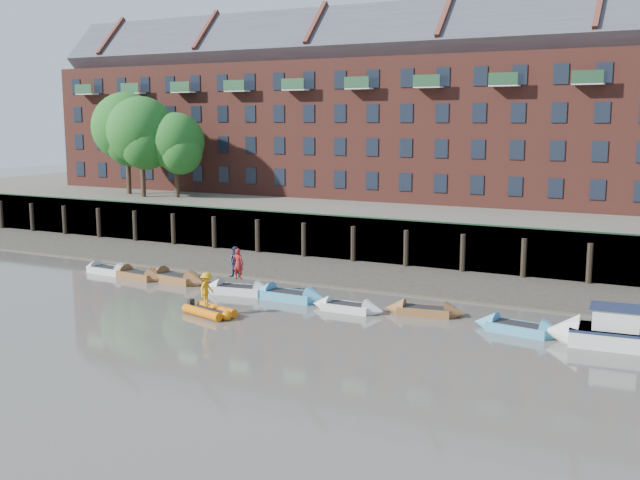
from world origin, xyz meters
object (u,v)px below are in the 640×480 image
Objects in this scene: person_rower_a at (238,264)px; rowboat_2 at (176,278)px; rowboat_0 at (108,270)px; rowboat_4 at (289,296)px; rowboat_1 at (138,275)px; rib_tender at (211,311)px; rowboat_7 at (519,328)px; motor_launch at (602,332)px; rowboat_5 at (348,307)px; rowboat_3 at (239,290)px; person_rib_crew at (207,289)px; person_rower_b at (236,262)px; rowboat_6 at (424,311)px.

rowboat_2 is at bearing -11.61° from person_rower_a.
rowboat_4 is at bearing -0.22° from rowboat_0.
rowboat_1 is 1.41× the size of rib_tender.
rowboat_7 is 0.79× the size of motor_launch.
rowboat_2 reaches higher than rowboat_1.
person_rower_a reaches higher than rowboat_2.
rowboat_1 is 0.91× the size of rowboat_2.
rowboat_5 is 1.30× the size of rib_tender.
rowboat_2 is (5.73, -0.11, 0.03)m from rowboat_0.
motor_launch is at bearing -0.03° from rowboat_0.
rowboat_4 is 5.21m from rib_tender.
rowboat_4 is (3.42, 0.01, 0.01)m from rowboat_3.
rowboat_2 is 2.72× the size of person_rower_a.
person_rib_crew is (9.31, -5.45, 1.17)m from rowboat_1.
rowboat_2 is at bearing 162.53° from person_rower_b.
rowboat_1 is 2.42× the size of person_rower_b.
rowboat_6 is 2.36× the size of person_rower_b.
rowboat_6 is at bearing 6.35° from rowboat_2.
rowboat_4 is at bearing -8.92° from rowboat_3.
rowboat_4 is 1.11× the size of rowboat_6.
rowboat_7 is (21.65, -1.55, -0.01)m from rowboat_2.
rowboat_3 reaches higher than rowboat_5.
motor_launch is at bearing -1.71° from rowboat_4.
person_rib_crew is at bearing 7.05° from motor_launch.
motor_launch is 3.31× the size of person_rib_crew.
person_rower_a is at bearing -7.08° from motor_launch.
rowboat_4 reaches higher than rib_tender.
rowboat_0 is 0.89× the size of rowboat_4.
person_rower_b reaches higher than rowboat_6.
rowboat_4 is at bearing 179.65° from person_rower_a.
rowboat_2 is 0.84× the size of motor_launch.
person_rower_b is (-3.67, 0.16, 1.58)m from rowboat_4.
rib_tender is 0.54× the size of motor_launch.
rowboat_4 is at bearing -175.34° from rowboat_7.
rib_tender is 1.18m from person_rib_crew.
person_rower_a is at bearing 1.64° from rowboat_1.
rowboat_2 reaches higher than rowboat_3.
rowboat_6 is 2.42× the size of person_rower_a.
person_rib_crew is at bearing -21.89° from rowboat_0.
rowboat_1 is 0.97× the size of rowboat_7.
person_rower_b reaches higher than rowboat_3.
rowboat_2 is 2.77× the size of person_rib_crew.
rowboat_7 is (5.12, -1.09, 0.01)m from rowboat_6.
motor_launch is at bearing 3.77° from rowboat_2.
rowboat_0 is at bearing -8.04° from motor_launch.
rowboat_4 reaches higher than rowboat_1.
rowboat_3 is 20.21m from motor_launch.
rowboat_4 reaches higher than rowboat_3.
rowboat_1 is (2.89, -0.36, 0.01)m from rowboat_0.
rowboat_1 is 10.85m from person_rib_crew.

